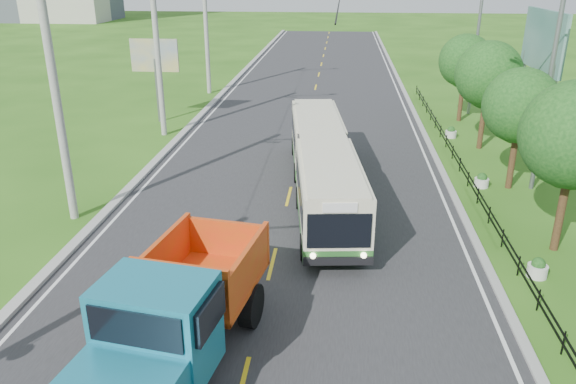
# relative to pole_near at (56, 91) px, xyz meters

# --- Properties ---
(road) EXTENTS (14.00, 120.00, 0.02)m
(road) POSITION_rel_pole_near_xyz_m (8.26, 11.00, -5.08)
(road) COLOR #28282B
(road) RESTS_ON ground
(curb_left) EXTENTS (0.40, 120.00, 0.15)m
(curb_left) POSITION_rel_pole_near_xyz_m (1.06, 11.00, -5.02)
(curb_left) COLOR #9E9E99
(curb_left) RESTS_ON ground
(curb_right) EXTENTS (0.30, 120.00, 0.10)m
(curb_right) POSITION_rel_pole_near_xyz_m (15.41, 11.00, -5.04)
(curb_right) COLOR #9E9E99
(curb_right) RESTS_ON ground
(edge_line_left) EXTENTS (0.12, 120.00, 0.00)m
(edge_line_left) POSITION_rel_pole_near_xyz_m (1.61, 11.00, -5.07)
(edge_line_left) COLOR silver
(edge_line_left) RESTS_ON road
(edge_line_right) EXTENTS (0.12, 120.00, 0.00)m
(edge_line_right) POSITION_rel_pole_near_xyz_m (14.91, 11.00, -5.07)
(edge_line_right) COLOR silver
(edge_line_right) RESTS_ON road
(railing_right) EXTENTS (0.04, 40.00, 0.60)m
(railing_right) POSITION_rel_pole_near_xyz_m (16.26, 5.00, -4.79)
(railing_right) COLOR black
(railing_right) RESTS_ON ground
(pole_near) EXTENTS (3.51, 0.32, 10.00)m
(pole_near) POSITION_rel_pole_near_xyz_m (0.00, 0.00, 0.00)
(pole_near) COLOR gray
(pole_near) RESTS_ON ground
(pole_mid) EXTENTS (3.51, 0.32, 10.00)m
(pole_mid) POSITION_rel_pole_near_xyz_m (0.00, 12.00, 0.00)
(pole_mid) COLOR gray
(pole_mid) RESTS_ON ground
(pole_far) EXTENTS (3.51, 0.32, 10.00)m
(pole_far) POSITION_rel_pole_near_xyz_m (0.00, 24.00, 0.00)
(pole_far) COLOR gray
(pole_far) RESTS_ON ground
(tree_third) EXTENTS (3.60, 3.62, 6.00)m
(tree_third) POSITION_rel_pole_near_xyz_m (18.12, -0.86, -1.11)
(tree_third) COLOR #382314
(tree_third) RESTS_ON ground
(tree_fourth) EXTENTS (3.24, 3.31, 5.40)m
(tree_fourth) POSITION_rel_pole_near_xyz_m (18.12, 5.14, -1.51)
(tree_fourth) COLOR #382314
(tree_fourth) RESTS_ON ground
(tree_fifth) EXTENTS (3.48, 3.52, 5.80)m
(tree_fifth) POSITION_rel_pole_near_xyz_m (18.12, 11.14, -1.24)
(tree_fifth) COLOR #382314
(tree_fifth) RESTS_ON ground
(tree_back) EXTENTS (3.30, 3.36, 5.50)m
(tree_back) POSITION_rel_pole_near_xyz_m (18.12, 17.14, -1.44)
(tree_back) COLOR #382314
(tree_back) RESTS_ON ground
(streetlight_mid) EXTENTS (3.02, 0.20, 9.07)m
(streetlight_mid) POSITION_rel_pole_near_xyz_m (18.90, 5.00, -0.19)
(streetlight_mid) COLOR slate
(streetlight_mid) RESTS_ON ground
(streetlight_far) EXTENTS (3.02, 0.20, 9.07)m
(streetlight_far) POSITION_rel_pole_near_xyz_m (18.90, 19.00, -0.19)
(streetlight_far) COLOR slate
(streetlight_far) RESTS_ON ground
(planter_near) EXTENTS (0.64, 0.64, 0.67)m
(planter_near) POSITION_rel_pole_near_xyz_m (16.86, -3.00, -4.81)
(planter_near) COLOR silver
(planter_near) RESTS_ON ground
(planter_mid) EXTENTS (0.64, 0.64, 0.67)m
(planter_mid) POSITION_rel_pole_near_xyz_m (16.86, 5.00, -4.81)
(planter_mid) COLOR silver
(planter_mid) RESTS_ON ground
(planter_far) EXTENTS (0.64, 0.64, 0.67)m
(planter_far) POSITION_rel_pole_near_xyz_m (16.86, 13.00, -4.81)
(planter_far) COLOR silver
(planter_far) RESTS_ON ground
(billboard_left) EXTENTS (3.00, 0.20, 5.20)m
(billboard_left) POSITION_rel_pole_near_xyz_m (-1.24, 15.00, -1.23)
(billboard_left) COLOR slate
(billboard_left) RESTS_ON ground
(billboard_right) EXTENTS (0.24, 6.00, 7.30)m
(billboard_right) POSITION_rel_pole_near_xyz_m (20.56, 11.00, 0.25)
(billboard_right) COLOR slate
(billboard_right) RESTS_ON ground
(bus) EXTENTS (3.78, 14.03, 2.68)m
(bus) POSITION_rel_pole_near_xyz_m (9.68, 3.18, -3.48)
(bus) COLOR #286127
(bus) RESTS_ON ground
(dump_truck) EXTENTS (3.68, 7.26, 2.92)m
(dump_truck) POSITION_rel_pole_near_xyz_m (6.61, -8.34, -3.44)
(dump_truck) COLOR #167089
(dump_truck) RESTS_ON ground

